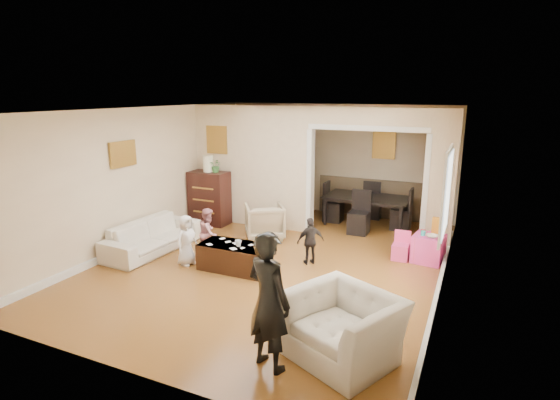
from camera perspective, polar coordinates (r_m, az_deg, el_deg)
The scene contains 27 objects.
floor at distance 7.80m, azimuth -0.61°, elevation -7.84°, with size 7.00×7.00×0.00m, color #9C5C28.
partition_left at distance 9.60m, azimuth -3.55°, elevation 4.35°, with size 2.75×0.18×2.60m, color beige.
partition_right at distance 8.53m, azimuth 20.00°, elevation 2.33°, with size 0.55×0.18×2.60m, color beige.
partition_header at distance 8.60m, azimuth 11.34°, elevation 10.56°, with size 2.22×0.18×0.35m, color beige.
window_pane at distance 6.31m, azimuth 20.77°, elevation 0.76°, with size 0.03×0.95×1.10m, color white.
framed_art_partition at distance 9.85m, azimuth -8.15°, elevation 7.72°, with size 0.45×0.03×0.55m, color brown.
framed_art_sofa_wall at distance 8.37m, azimuth -19.63°, elevation 5.63°, with size 0.03×0.55×0.40m, color brown.
framed_art_alcove at distance 10.26m, azimuth 13.28°, elevation 6.89°, with size 0.45×0.03×0.55m, color brown.
sofa at distance 8.50m, azimuth -16.09°, elevation -4.49°, with size 1.95×0.76×0.57m, color silver.
armchair_back at distance 8.89m, azimuth -2.01°, elevation -2.73°, with size 0.74×0.76×0.69m, color tan.
armchair_front at distance 5.09m, azimuth 8.17°, elevation -15.94°, with size 1.13×0.99×0.73m, color silver.
dresser at distance 9.89m, azimuth -9.10°, elevation 0.28°, with size 0.85×0.48×1.18m, color black.
table_lamp at distance 9.74m, azimuth -9.27°, elevation 4.67°, with size 0.22×0.22×0.36m, color #F7F1CA.
potted_plant at distance 9.64m, azimuth -8.26°, elevation 4.41°, with size 0.26×0.23×0.29m, color #3B7132.
coffee_table at distance 7.40m, azimuth -5.85°, elevation -7.33°, with size 1.16×0.58×0.43m, color #341B10.
coffee_cup at distance 7.22m, azimuth -5.41°, elevation -5.61°, with size 0.11×0.11×0.10m, color silver.
play_table at distance 8.10m, azimuth 18.62°, elevation -5.95°, with size 0.50×0.50×0.48m, color #FF43AC.
cereal_box at distance 8.06m, azimuth 19.76°, elevation -3.21°, with size 0.20×0.07×0.30m, color yellow.
cyan_cup at distance 7.97m, azimuth 18.02°, elevation -4.10°, with size 0.08×0.08×0.08m, color #24B6A8.
toy_block at distance 8.14m, azimuth 18.02°, elevation -3.84°, with size 0.08×0.06×0.05m, color #B51622.
play_bowl at distance 7.90m, azimuth 19.04°, elevation -4.46°, with size 0.21×0.21×0.05m, color silver.
dining_table at distance 9.89m, azimuth 11.09°, elevation -1.42°, with size 1.82×1.01×0.64m, color black.
adult_person at distance 4.70m, azimuth -1.49°, elevation -12.93°, with size 0.56×0.37×1.53m, color black.
child_kneel_a at distance 7.65m, azimuth -11.99°, elevation -5.10°, with size 0.43×0.28×0.87m, color white.
child_kneel_b at distance 7.91m, azimuth -9.20°, elevation -4.23°, with size 0.44×0.34×0.90m, color #C97D81.
child_toddler at distance 7.55m, azimuth 3.96°, elevation -5.32°, with size 0.48×0.20×0.82m, color black.
craft_papers at distance 7.31m, azimuth -5.58°, elevation -5.77°, with size 0.95×0.50×0.00m.
Camera 1 is at (3.06, -6.56, 2.89)m, focal length 28.30 mm.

